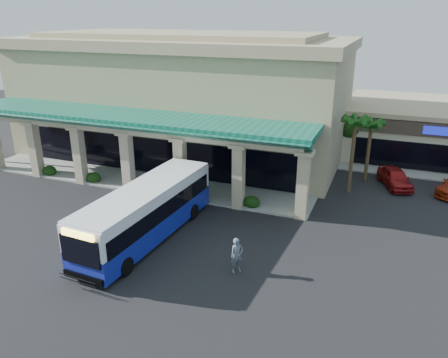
% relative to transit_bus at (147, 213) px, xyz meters
% --- Properties ---
extents(ground, '(110.00, 110.00, 0.00)m').
position_rel_transit_bus_xyz_m(ground, '(2.20, 1.00, -1.67)').
color(ground, black).
extents(main_building, '(30.80, 14.80, 11.35)m').
position_rel_transit_bus_xyz_m(main_building, '(-5.80, 17.00, 4.00)').
color(main_building, tan).
rests_on(main_building, ground).
extents(arcade, '(30.00, 6.20, 5.70)m').
position_rel_transit_bus_xyz_m(arcade, '(-5.80, 7.80, 1.18)').
color(arcade, '#0E5947').
rests_on(arcade, ground).
extents(palm_0, '(2.40, 2.40, 6.60)m').
position_rel_transit_bus_xyz_m(palm_0, '(10.70, 12.00, 1.63)').
color(palm_0, '#154211').
rests_on(palm_0, ground).
extents(palm_1, '(2.40, 2.40, 5.80)m').
position_rel_transit_bus_xyz_m(palm_1, '(11.70, 15.00, 1.23)').
color(palm_1, '#154211').
rests_on(palm_1, ground).
extents(broadleaf_tree, '(2.60, 2.60, 4.81)m').
position_rel_transit_bus_xyz_m(broadleaf_tree, '(9.70, 20.00, 0.73)').
color(broadleaf_tree, black).
rests_on(broadleaf_tree, ground).
extents(transit_bus, '(3.52, 12.13, 3.35)m').
position_rel_transit_bus_xyz_m(transit_bus, '(0.00, 0.00, 0.00)').
color(transit_bus, '#1825A4').
rests_on(transit_bus, ground).
extents(pedestrian, '(0.84, 0.85, 1.97)m').
position_rel_transit_bus_xyz_m(pedestrian, '(6.36, -1.56, -0.69)').
color(pedestrian, '#525B68').
rests_on(pedestrian, ground).
extents(car_silver, '(3.21, 4.71, 1.49)m').
position_rel_transit_bus_xyz_m(car_silver, '(13.98, 14.59, -0.93)').
color(car_silver, maroon).
rests_on(car_silver, ground).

